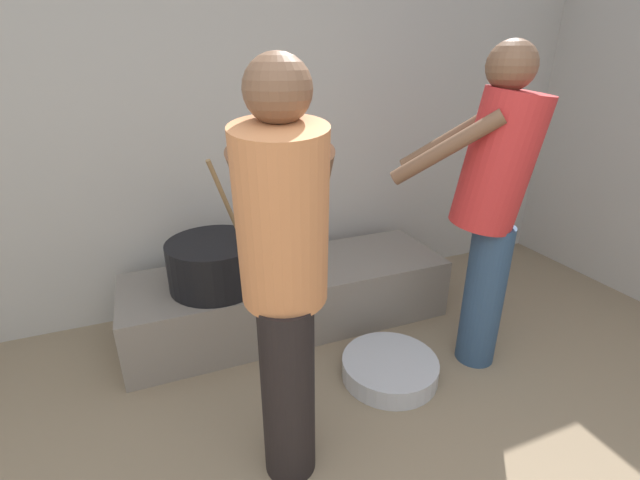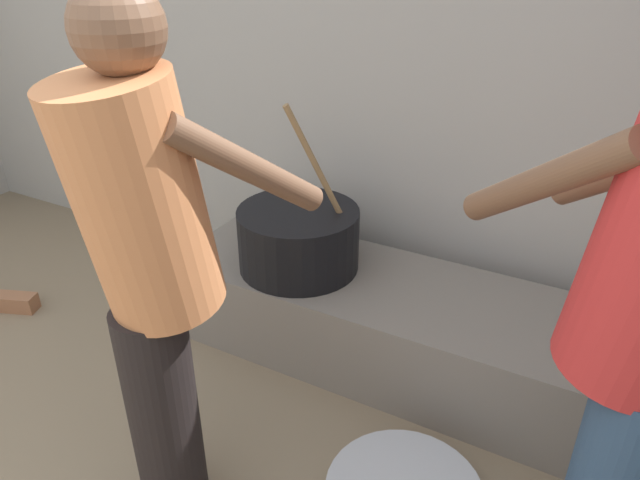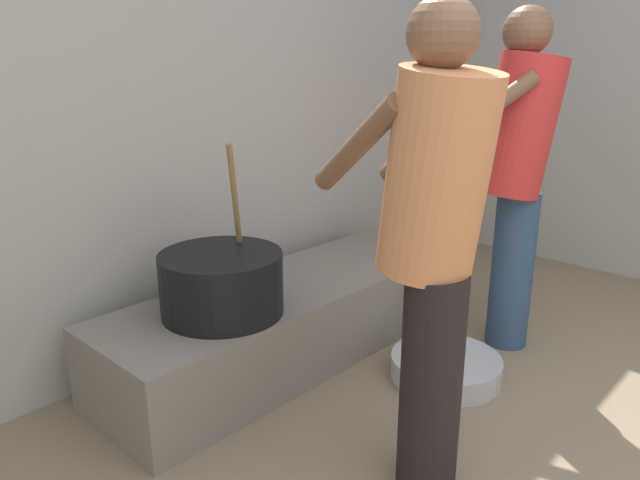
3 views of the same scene
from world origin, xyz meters
name	(u,v)px [view 2 (image 2 of 3)]	position (x,y,z in m)	size (l,w,h in m)	color
block_enclosure_rear	(364,68)	(0.00, 2.59, 1.09)	(5.76, 0.20, 2.19)	#ADA8A0
hearth_ledge	(394,325)	(0.41, 2.07, 0.18)	(1.90, 0.60, 0.37)	slate
cooking_pot_main	(299,238)	(-0.01, 2.03, 0.50)	(0.50, 0.50, 0.71)	black
cook_in_orange_shirt	(151,262)	(0.10, 1.11, 0.88)	(0.51, 0.71, 1.55)	black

